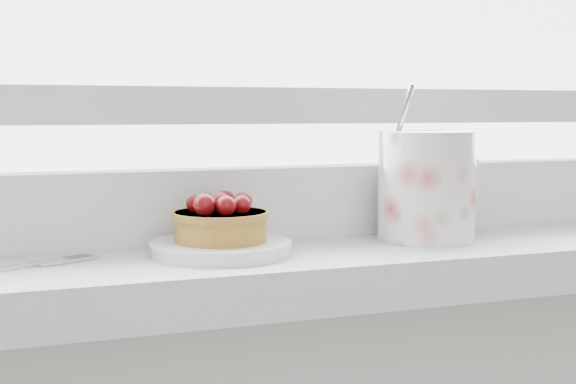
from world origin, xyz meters
name	(u,v)px	position (x,y,z in m)	size (l,w,h in m)	color
saucer	(221,248)	(-0.05, 1.89, 0.95)	(0.12, 0.12, 0.01)	silver
raspberry_tart	(220,220)	(-0.05, 1.89, 0.97)	(0.08, 0.08, 0.04)	brown
floral_mug	(429,183)	(0.16, 1.90, 1.00)	(0.14, 0.12, 0.15)	silver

